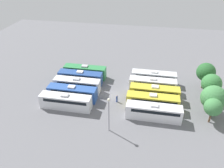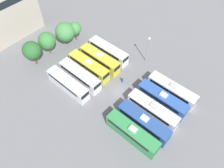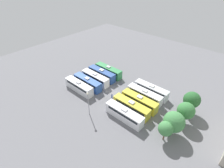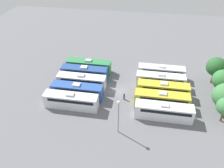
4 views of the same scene
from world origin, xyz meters
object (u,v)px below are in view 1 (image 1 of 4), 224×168
bus_0 (85,71)px  bus_5 (154,77)px  worker_person (117,99)px  bus_8 (153,101)px  tree_2 (213,98)px  bus_7 (155,93)px  tree_1 (211,84)px  bus_4 (66,101)px  bus_9 (154,112)px  bus_2 (77,85)px  bus_3 (72,93)px  tree_0 (206,72)px  bus_1 (81,77)px  tree_3 (213,107)px  bus_6 (153,84)px  light_pole (109,109)px

bus_0 → bus_5: 18.56m
worker_person → bus_8: bearing=84.5°
tree_2 → bus_7: bearing=-105.3°
bus_8 → tree_1: 14.30m
bus_4 → bus_8: same height
bus_9 → tree_1: bearing=126.8°
bus_2 → bus_7: bearing=89.8°
bus_2 → tree_2: bearing=83.8°
bus_5 → bus_3: bearing=-60.1°
bus_4 → tree_1: size_ratio=1.75×
worker_person → tree_0: 23.05m
bus_1 → tree_3: tree_3 is taller
tree_2 → bus_3: bearing=-89.4°
bus_3 → tree_0: bearing=109.0°
bus_9 → tree_1: (-9.38, 12.53, 2.48)m
bus_5 → bus_6: size_ratio=1.00×
worker_person → bus_5: bearing=140.4°
bus_4 → tree_2: tree_2 is taller
bus_1 → bus_8: size_ratio=1.00×
bus_3 → tree_2: bearing=90.6°
bus_2 → bus_8: bearing=79.0°
bus_2 → tree_0: tree_0 is taller
bus_8 → worker_person: bus_8 is taller
tree_0 → tree_1: 4.90m
bus_3 → worker_person: bus_3 is taller
bus_3 → bus_5: bearing=119.9°
bus_3 → tree_0: size_ratio=1.66×
bus_2 → tree_2: tree_2 is taller
bus_9 → worker_person: bus_9 is taller
tree_2 → tree_3: (2.93, -0.56, -0.29)m
bus_6 → tree_0: size_ratio=1.66×
bus_8 → tree_2: (-0.29, 12.23, 2.30)m
bus_9 → bus_8: bearing=-175.1°
bus_8 → light_pole: 12.41m
bus_6 → light_pole: bearing=-26.6°
bus_2 → bus_3: same height
bus_0 → bus_9: 23.54m
bus_5 → tree_0: bearing=90.0°
bus_9 → tree_3: size_ratio=2.04×
light_pole → bus_3: bearing=-129.9°
bus_2 → bus_6: (-3.43, 18.37, 0.00)m
bus_3 → bus_9: (3.58, 18.85, 0.00)m
bus_4 → bus_6: bearing=119.5°
bus_0 → bus_8: 21.30m
worker_person → tree_0: bearing=115.6°
bus_8 → tree_2: 12.44m
bus_2 → bus_0: bearing=179.9°
bus_2 → tree_3: tree_3 is taller
bus_7 → tree_1: tree_1 is taller
bus_5 → light_pole: (19.39, -8.13, 3.42)m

